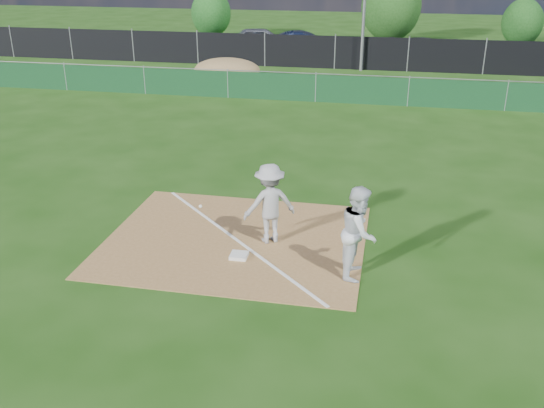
# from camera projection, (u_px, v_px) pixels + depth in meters

# --- Properties ---
(ground) EXTENTS (90.00, 90.00, 0.00)m
(ground) POSITION_uv_depth(u_px,v_px,m) (297.00, 133.00, 22.37)
(ground) COLOR #193F0D
(ground) RESTS_ON ground
(infield_dirt) EXTENTS (6.00, 5.00, 0.02)m
(infield_dirt) POSITION_uv_depth(u_px,v_px,m) (236.00, 240.00, 14.25)
(infield_dirt) COLOR olive
(infield_dirt) RESTS_ON ground
(foul_line) EXTENTS (5.01, 5.01, 0.01)m
(foul_line) POSITION_uv_depth(u_px,v_px,m) (236.00, 239.00, 14.25)
(foul_line) COLOR white
(foul_line) RESTS_ON infield_dirt
(green_fence) EXTENTS (44.00, 0.05, 1.20)m
(green_fence) POSITION_uv_depth(u_px,v_px,m) (316.00, 88.00, 26.64)
(green_fence) COLOR #0F371A
(green_fence) RESTS_ON ground
(dirt_mound) EXTENTS (3.38, 2.60, 1.17)m
(dirt_mound) POSITION_uv_depth(u_px,v_px,m) (227.00, 70.00, 30.71)
(dirt_mound) COLOR olive
(dirt_mound) RESTS_ON ground
(black_fence) EXTENTS (46.00, 0.04, 1.80)m
(black_fence) POSITION_uv_depth(u_px,v_px,m) (335.00, 53.00, 33.73)
(black_fence) COLOR black
(black_fence) RESTS_ON ground
(parking_lot) EXTENTS (46.00, 9.00, 0.01)m
(parking_lot) POSITION_uv_depth(u_px,v_px,m) (342.00, 54.00, 38.59)
(parking_lot) COLOR black
(parking_lot) RESTS_ON ground
(first_base) EXTENTS (0.39, 0.39, 0.08)m
(first_base) POSITION_uv_depth(u_px,v_px,m) (239.00, 256.00, 13.42)
(first_base) COLOR white
(first_base) RESTS_ON infield_dirt
(play_at_first) EXTENTS (2.34, 1.21, 1.89)m
(play_at_first) POSITION_uv_depth(u_px,v_px,m) (270.00, 204.00, 13.82)
(play_at_first) COLOR #B1B1B4
(play_at_first) RESTS_ON infield_dirt
(runner) EXTENTS (0.81, 1.01, 1.98)m
(runner) POSITION_uv_depth(u_px,v_px,m) (359.00, 232.00, 12.40)
(runner) COLOR silver
(runner) RESTS_ON ground
(car_left) EXTENTS (4.90, 2.84, 1.57)m
(car_left) POSITION_uv_depth(u_px,v_px,m) (262.00, 40.00, 39.08)
(car_left) COLOR #B8BAC0
(car_left) RESTS_ON parking_lot
(car_mid) EXTENTS (4.76, 2.41, 1.50)m
(car_mid) POSITION_uv_depth(u_px,v_px,m) (304.00, 44.00, 37.49)
(car_mid) COLOR black
(car_mid) RESTS_ON parking_lot
(car_right) EXTENTS (4.69, 2.51, 1.29)m
(car_right) POSITION_uv_depth(u_px,v_px,m) (427.00, 49.00, 36.43)
(car_right) COLOR black
(car_right) RESTS_ON parking_lot
(tree_left) EXTENTS (2.92, 2.92, 3.46)m
(tree_left) POSITION_uv_depth(u_px,v_px,m) (211.00, 13.00, 44.67)
(tree_left) COLOR #382316
(tree_left) RESTS_ON ground
(tree_mid) EXTENTS (4.11, 4.11, 4.87)m
(tree_mid) POSITION_uv_depth(u_px,v_px,m) (391.00, 6.00, 41.91)
(tree_mid) COLOR #382316
(tree_mid) RESTS_ON ground
(tree_right) EXTENTS (2.69, 2.69, 3.19)m
(tree_right) POSITION_uv_depth(u_px,v_px,m) (522.00, 23.00, 40.54)
(tree_right) COLOR #382316
(tree_right) RESTS_ON ground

